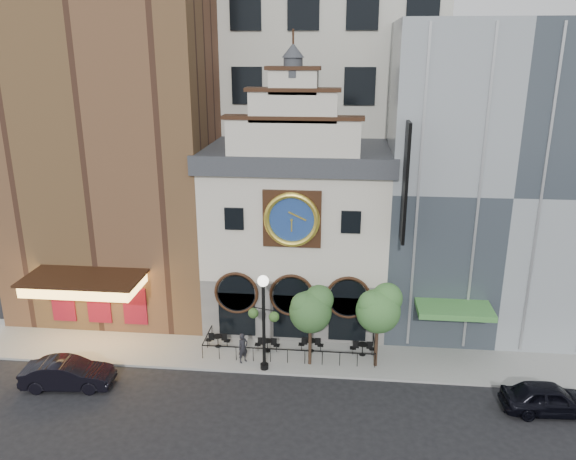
% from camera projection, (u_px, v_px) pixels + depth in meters
% --- Properties ---
extents(ground, '(120.00, 120.00, 0.00)m').
position_uv_depth(ground, '(285.00, 376.00, 33.25)').
color(ground, black).
rests_on(ground, ground).
extents(sidewalk, '(44.00, 5.00, 0.15)m').
position_uv_depth(sidewalk, '(290.00, 353.00, 35.60)').
color(sidewalk, gray).
rests_on(sidewalk, ground).
extents(clock_building, '(12.60, 8.78, 18.65)m').
position_uv_depth(clock_building, '(297.00, 229.00, 38.62)').
color(clock_building, '#605E5B').
rests_on(clock_building, ground).
extents(theater_building, '(14.00, 15.60, 25.00)m').
position_uv_depth(theater_building, '(119.00, 135.00, 40.09)').
color(theater_building, brown).
rests_on(theater_building, ground).
extents(retail_building, '(14.00, 14.40, 20.00)m').
position_uv_depth(retail_building, '(489.00, 177.00, 38.37)').
color(retail_building, gray).
rests_on(retail_building, ground).
extents(office_tower, '(20.00, 16.00, 40.00)m').
position_uv_depth(office_tower, '(311.00, 30.00, 46.10)').
color(office_tower, '#BAB9A8').
rests_on(office_tower, ground).
extents(cafe_railing, '(10.60, 2.60, 0.90)m').
position_uv_depth(cafe_railing, '(290.00, 346.00, 35.44)').
color(cafe_railing, black).
rests_on(cafe_railing, sidewalk).
extents(bistro_0, '(1.58, 0.68, 0.90)m').
position_uv_depth(bistro_0, '(218.00, 340.00, 36.09)').
color(bistro_0, black).
rests_on(bistro_0, sidewalk).
extents(bistro_1, '(1.58, 0.68, 0.90)m').
position_uv_depth(bistro_1, '(267.00, 345.00, 35.53)').
color(bistro_1, black).
rests_on(bistro_1, sidewalk).
extents(bistro_2, '(1.58, 0.68, 0.90)m').
position_uv_depth(bistro_2, '(311.00, 345.00, 35.54)').
color(bistro_2, black).
rests_on(bistro_2, sidewalk).
extents(bistro_3, '(1.58, 0.68, 0.90)m').
position_uv_depth(bistro_3, '(363.00, 348.00, 35.09)').
color(bistro_3, black).
rests_on(bistro_3, sidewalk).
extents(car_right, '(5.03, 2.23, 1.68)m').
position_uv_depth(car_right, '(549.00, 398.00, 29.67)').
color(car_right, black).
rests_on(car_right, ground).
extents(car_left, '(5.23, 2.24, 1.68)m').
position_uv_depth(car_left, '(68.00, 374.00, 31.92)').
color(car_left, black).
rests_on(car_left, ground).
extents(pedestrian, '(0.80, 0.82, 1.90)m').
position_uv_depth(pedestrian, '(243.00, 348.00, 34.17)').
color(pedestrian, black).
rests_on(pedestrian, sidewalk).
extents(lamppost, '(1.88, 0.97, 6.03)m').
position_uv_depth(lamppost, '(264.00, 312.00, 32.57)').
color(lamppost, black).
rests_on(lamppost, sidewalk).
extents(tree_left, '(2.62, 2.53, 5.05)m').
position_uv_depth(tree_left, '(311.00, 308.00, 33.14)').
color(tree_left, '#382619').
rests_on(tree_left, sidewalk).
extents(tree_right, '(2.73, 2.63, 5.27)m').
position_uv_depth(tree_right, '(379.00, 307.00, 32.91)').
color(tree_right, '#382619').
rests_on(tree_right, sidewalk).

